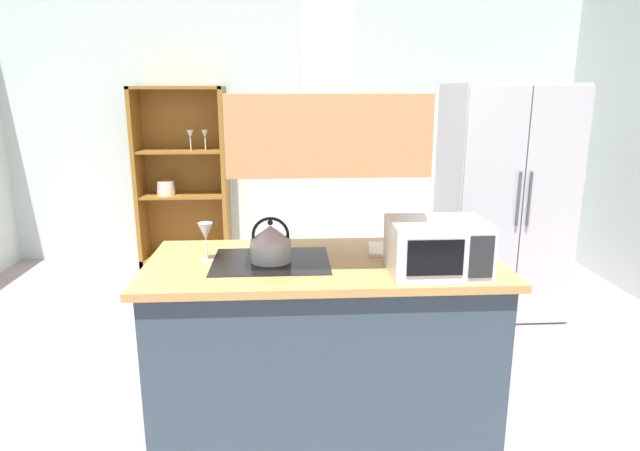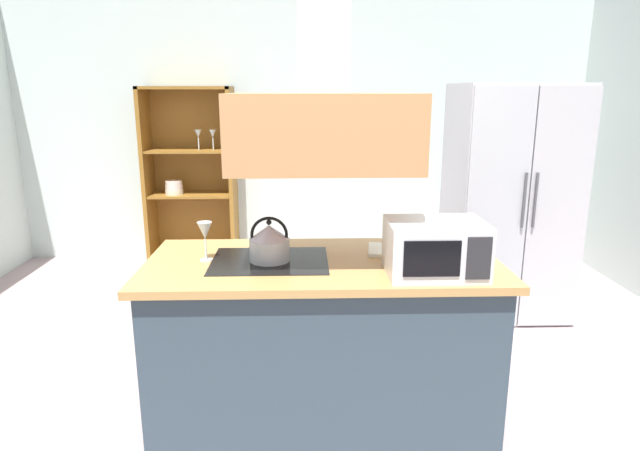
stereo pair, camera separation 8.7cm
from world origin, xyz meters
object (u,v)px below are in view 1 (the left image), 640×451
at_px(dish_cabinet, 183,187).
at_px(cutting_board, 400,250).
at_px(kettle, 271,243).
at_px(wine_glass_on_counter, 206,233).
at_px(microwave, 437,247).
at_px(refrigerator, 502,201).

distance_m(dish_cabinet, cutting_board, 3.20).
height_order(dish_cabinet, cutting_board, dish_cabinet).
distance_m(dish_cabinet, kettle, 3.03).
xyz_separation_m(dish_cabinet, cutting_board, (1.68, -2.72, 0.11)).
bearing_deg(kettle, wine_glass_on_counter, 177.00).
height_order(dish_cabinet, kettle, dish_cabinet).
relative_size(cutting_board, wine_glass_on_counter, 1.65).
bearing_deg(microwave, cutting_board, 105.43).
bearing_deg(kettle, dish_cabinet, 108.83).
bearing_deg(wine_glass_on_counter, dish_cabinet, 102.77).
distance_m(kettle, wine_glass_on_counter, 0.34).
bearing_deg(wine_glass_on_counter, cutting_board, 6.83).
relative_size(microwave, wine_glass_on_counter, 2.23).
height_order(refrigerator, dish_cabinet, refrigerator).
relative_size(refrigerator, cutting_board, 5.34).
height_order(cutting_board, wine_glass_on_counter, wine_glass_on_counter).
xyz_separation_m(refrigerator, dish_cabinet, (-2.77, 1.42, -0.10)).
xyz_separation_m(kettle, wine_glass_on_counter, (-0.33, 0.02, 0.05)).
xyz_separation_m(refrigerator, wine_glass_on_counter, (-2.13, -1.43, 0.14)).
bearing_deg(dish_cabinet, refrigerator, -27.12).
height_order(kettle, microwave, microwave).
bearing_deg(refrigerator, microwave, -120.70).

